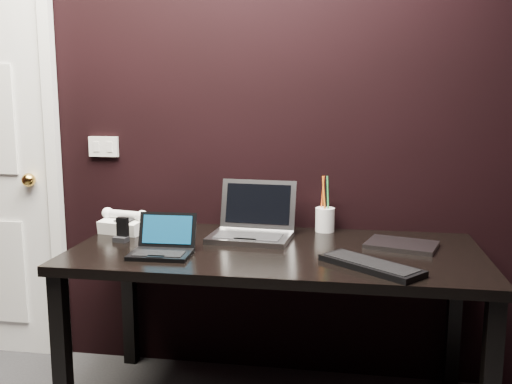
% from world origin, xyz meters
% --- Properties ---
extents(wall_back, '(4.00, 0.00, 4.00)m').
position_xyz_m(wall_back, '(0.00, 1.80, 1.30)').
color(wall_back, black).
rests_on(wall_back, ground).
extents(wall_switch, '(0.15, 0.02, 0.10)m').
position_xyz_m(wall_switch, '(-0.62, 1.79, 1.12)').
color(wall_switch, silver).
rests_on(wall_switch, wall_back).
extents(desk, '(1.70, 0.80, 0.74)m').
position_xyz_m(desk, '(0.30, 1.40, 0.66)').
color(desk, black).
rests_on(desk, ground).
extents(netbook, '(0.25, 0.22, 0.15)m').
position_xyz_m(netbook, '(-0.14, 1.24, 0.77)').
color(netbook, black).
rests_on(netbook, desk).
extents(silver_laptop, '(0.37, 0.34, 0.24)m').
position_xyz_m(silver_laptop, '(0.17, 1.56, 0.79)').
color(silver_laptop, '#A1A1A7').
rests_on(silver_laptop, desk).
extents(ext_keyboard, '(0.40, 0.36, 0.03)m').
position_xyz_m(ext_keyboard, '(0.68, 1.18, 0.75)').
color(ext_keyboard, black).
rests_on(ext_keyboard, desk).
extents(closed_laptop, '(0.33, 0.28, 0.02)m').
position_xyz_m(closed_laptop, '(0.82, 1.51, 0.75)').
color(closed_laptop, '#9D9CA1').
rests_on(closed_laptop, desk).
extents(desk_phone, '(0.25, 0.22, 0.12)m').
position_xyz_m(desk_phone, '(-0.43, 1.58, 0.78)').
color(desk_phone, white).
rests_on(desk_phone, desk).
extents(mobile_phone, '(0.07, 0.06, 0.11)m').
position_xyz_m(mobile_phone, '(-0.38, 1.41, 0.78)').
color(mobile_phone, black).
rests_on(mobile_phone, desk).
extents(pen_cup, '(0.09, 0.09, 0.26)m').
position_xyz_m(pen_cup, '(0.49, 1.74, 0.80)').
color(pen_cup, white).
rests_on(pen_cup, desk).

